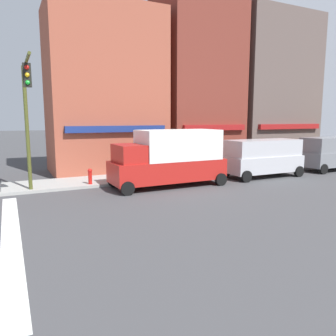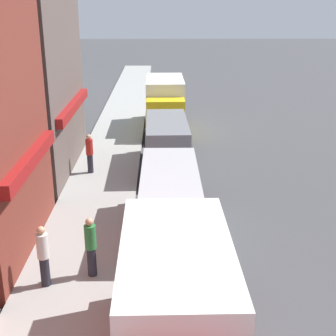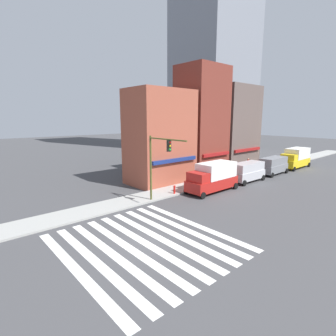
% 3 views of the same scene
% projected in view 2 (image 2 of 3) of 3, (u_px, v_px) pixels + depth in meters
% --- Properties ---
extents(box_truck_red, '(6.22, 2.42, 3.04)m').
position_uv_depth(box_truck_red, '(177.00, 323.00, 9.05)').
color(box_truck_red, '#B21E19').
rests_on(box_truck_red, ground_plane).
extents(van_silver, '(5.01, 2.22, 2.34)m').
position_uv_depth(van_silver, '(170.00, 200.00, 15.30)').
color(van_silver, '#B7B7BC').
rests_on(van_silver, ground_plane).
extents(van_grey, '(5.04, 2.22, 2.34)m').
position_uv_depth(van_grey, '(167.00, 143.00, 21.32)').
color(van_grey, slate).
rests_on(van_grey, ground_plane).
extents(box_truck_yellow, '(6.21, 2.42, 3.04)m').
position_uv_depth(box_truck_yellow, '(165.00, 104.00, 27.79)').
color(box_truck_yellow, yellow).
rests_on(box_truck_yellow, ground_plane).
extents(pedestrian_red_jacket, '(0.32, 0.32, 1.77)m').
position_uv_depth(pedestrian_red_jacket, '(90.00, 153.00, 20.69)').
color(pedestrian_red_jacket, '#23232D').
rests_on(pedestrian_red_jacket, sidewalk_left).
extents(pedestrian_white_shirt, '(0.32, 0.32, 1.77)m').
position_uv_depth(pedestrian_white_shirt, '(43.00, 255.00, 12.45)').
color(pedestrian_white_shirt, '#23232D').
rests_on(pedestrian_white_shirt, sidewalk_left).
extents(pedestrian_green_top, '(0.32, 0.32, 1.77)m').
position_uv_depth(pedestrian_green_top, '(91.00, 246.00, 12.91)').
color(pedestrian_green_top, '#23232D').
rests_on(pedestrian_green_top, sidewalk_left).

